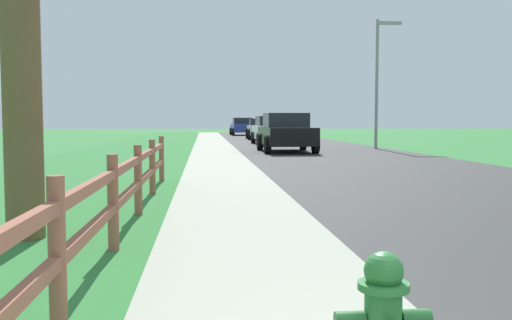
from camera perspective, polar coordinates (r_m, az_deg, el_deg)
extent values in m
plane|color=#307736|center=(26.62, -2.05, 1.18)|extent=(120.00, 120.00, 0.00)
cube|color=#353535|center=(29.00, 4.65, 1.41)|extent=(7.00, 66.00, 0.01)
cube|color=#9EA490|center=(28.62, -8.28, 1.34)|extent=(6.00, 66.00, 0.01)
cube|color=#307736|center=(28.73, -11.27, 1.32)|extent=(5.00, 66.00, 0.00)
cylinder|color=#287233|center=(2.78, 12.63, -12.20)|extent=(0.24, 0.24, 0.03)
sphere|color=#287233|center=(2.76, 12.65, -10.78)|extent=(0.18, 0.18, 0.18)
cube|color=#22612B|center=(2.75, 12.67, -9.57)|extent=(0.04, 0.04, 0.04)
cylinder|color=#22612B|center=(2.79, 9.38, -15.55)|extent=(0.14, 0.09, 0.09)
cylinder|color=#22612B|center=(2.88, 15.67, -15.00)|extent=(0.14, 0.09, 0.09)
cylinder|color=#925540|center=(3.77, -19.27, -8.86)|extent=(0.11, 0.11, 0.97)
cylinder|color=#925540|center=(5.87, -14.11, -4.20)|extent=(0.11, 0.11, 0.97)
cylinder|color=#925540|center=(8.01, -11.71, -1.99)|extent=(0.11, 0.11, 0.97)
cylinder|color=#925540|center=(10.16, -10.33, -0.72)|extent=(0.11, 0.11, 0.97)
cylinder|color=#925540|center=(12.32, -9.43, 0.11)|extent=(0.11, 0.11, 0.97)
cube|color=#925540|center=(6.94, -12.72, -3.32)|extent=(0.07, 10.87, 0.09)
cube|color=#925540|center=(6.90, -12.76, -0.52)|extent=(0.07, 10.87, 0.09)
cube|color=black|center=(23.62, 3.05, 2.43)|extent=(1.96, 4.34, 0.71)
cube|color=#1E232B|center=(23.80, 2.98, 4.00)|extent=(1.70, 2.03, 0.58)
cylinder|color=black|center=(24.83, 0.39, 1.82)|extent=(0.23, 0.73, 0.73)
cylinder|color=black|center=(25.11, 4.72, 1.83)|extent=(0.23, 0.73, 0.73)
cylinder|color=black|center=(22.17, 1.15, 1.56)|extent=(0.23, 0.73, 0.73)
cylinder|color=black|center=(22.49, 5.98, 1.57)|extent=(0.23, 0.73, 0.73)
cube|color=white|center=(30.91, 1.64, 2.77)|extent=(1.89, 4.41, 0.74)
cube|color=#1E232B|center=(31.11, 1.59, 3.94)|extent=(1.62, 2.10, 0.52)
cylinder|color=black|center=(32.15, -0.28, 2.25)|extent=(0.24, 0.67, 0.66)
cylinder|color=black|center=(32.39, 2.85, 2.26)|extent=(0.24, 0.67, 0.66)
cylinder|color=black|center=(29.46, 0.31, 2.09)|extent=(0.24, 0.67, 0.66)
cylinder|color=black|center=(29.73, 3.71, 2.10)|extent=(0.24, 0.67, 0.66)
cube|color=#B7BABF|center=(39.29, 0.55, 3.00)|extent=(1.90, 4.47, 0.62)
cube|color=#1E232B|center=(39.31, 0.55, 3.81)|extent=(1.63, 2.31, 0.48)
cylinder|color=black|center=(40.61, -0.87, 2.68)|extent=(0.24, 0.75, 0.75)
cylinder|color=black|center=(40.75, 1.66, 2.68)|extent=(0.24, 0.75, 0.75)
cylinder|color=black|center=(37.86, -0.64, 2.58)|extent=(0.24, 0.75, 0.75)
cylinder|color=black|center=(38.01, 2.08, 2.59)|extent=(0.24, 0.75, 0.75)
cube|color=navy|center=(50.16, -1.37, 3.22)|extent=(1.95, 4.30, 0.71)
cube|color=#1E232B|center=(50.27, -1.38, 3.93)|extent=(1.66, 1.86, 0.54)
cylinder|color=black|center=(51.40, -2.53, 2.90)|extent=(0.24, 0.65, 0.65)
cylinder|color=black|center=(51.57, -0.50, 2.90)|extent=(0.24, 0.65, 0.65)
cylinder|color=black|center=(48.77, -2.29, 2.84)|extent=(0.24, 0.65, 0.65)
cylinder|color=black|center=(48.95, -0.15, 2.84)|extent=(0.24, 0.65, 0.65)
cylinder|color=gray|center=(26.73, 11.99, 7.38)|extent=(0.14, 0.14, 5.86)
cube|color=#999999|center=(27.21, 13.21, 13.19)|extent=(1.10, 0.20, 0.14)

